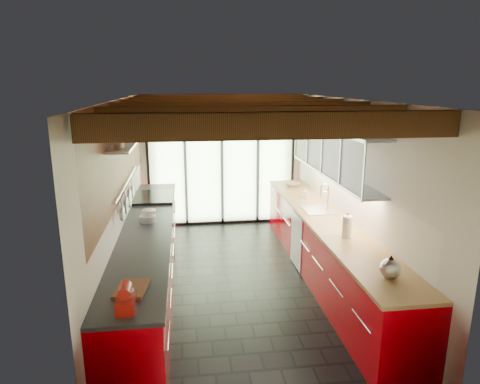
{
  "coord_description": "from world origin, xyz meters",
  "views": [
    {
      "loc": [
        -0.73,
        -5.66,
        2.82
      ],
      "look_at": [
        0.06,
        0.4,
        1.25
      ],
      "focal_mm": 32.0,
      "sensor_mm": 36.0,
      "label": 1
    }
  ],
  "objects_px": {
    "paper_towel": "(347,227)",
    "soap_bottle": "(305,193)",
    "bowl": "(292,184)",
    "stand_mixer": "(126,299)",
    "kettle": "(390,267)"
  },
  "relations": [
    {
      "from": "bowl",
      "to": "stand_mixer",
      "type": "bearing_deg",
      "value": -120.92
    },
    {
      "from": "soap_bottle",
      "to": "stand_mixer",
      "type": "bearing_deg",
      "value": -126.84
    },
    {
      "from": "kettle",
      "to": "soap_bottle",
      "type": "xyz_separation_m",
      "value": [
        0.0,
        3.09,
        -0.03
      ]
    },
    {
      "from": "stand_mixer",
      "to": "paper_towel",
      "type": "bearing_deg",
      "value": 30.04
    },
    {
      "from": "bowl",
      "to": "kettle",
      "type": "bearing_deg",
      "value": -90.0
    },
    {
      "from": "paper_towel",
      "to": "bowl",
      "type": "relative_size",
      "value": 1.31
    },
    {
      "from": "paper_towel",
      "to": "soap_bottle",
      "type": "relative_size",
      "value": 1.96
    },
    {
      "from": "stand_mixer",
      "to": "bowl",
      "type": "relative_size",
      "value": 1.11
    },
    {
      "from": "stand_mixer",
      "to": "soap_bottle",
      "type": "relative_size",
      "value": 1.66
    },
    {
      "from": "kettle",
      "to": "stand_mixer",
      "type": "bearing_deg",
      "value": -173.31
    },
    {
      "from": "stand_mixer",
      "to": "bowl",
      "type": "distance_m",
      "value": 4.94
    },
    {
      "from": "bowl",
      "to": "paper_towel",
      "type": "bearing_deg",
      "value": -90.0
    },
    {
      "from": "kettle",
      "to": "paper_towel",
      "type": "distance_m",
      "value": 1.17
    },
    {
      "from": "paper_towel",
      "to": "bowl",
      "type": "bearing_deg",
      "value": 90.0
    },
    {
      "from": "stand_mixer",
      "to": "kettle",
      "type": "relative_size",
      "value": 1.06
    }
  ]
}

